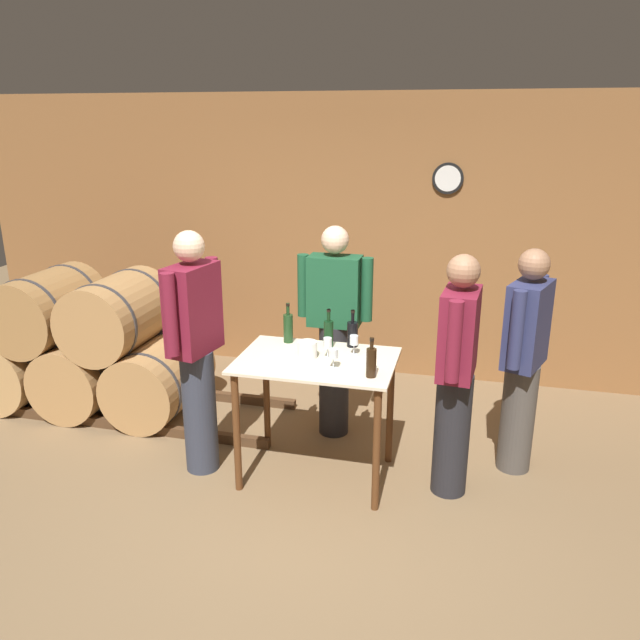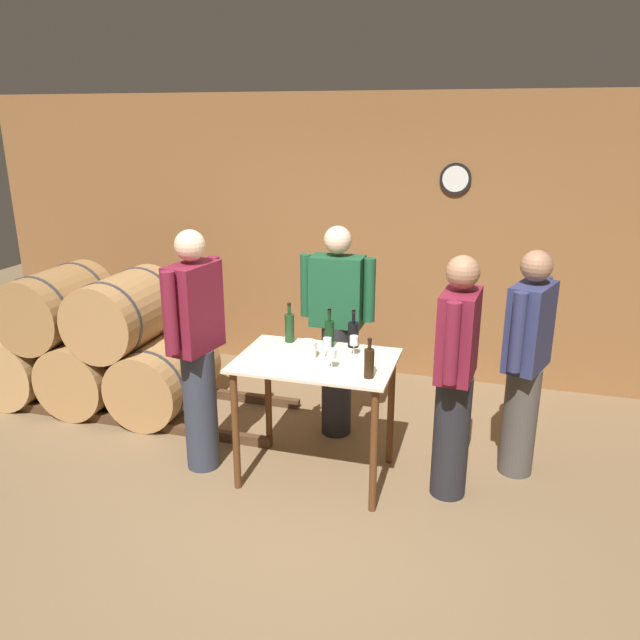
# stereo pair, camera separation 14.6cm
# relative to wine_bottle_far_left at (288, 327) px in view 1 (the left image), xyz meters

# --- Properties ---
(ground_plane) EXTENTS (14.00, 14.00, 0.00)m
(ground_plane) POSITION_rel_wine_bottle_far_left_xyz_m (0.31, -0.79, -1.01)
(ground_plane) COLOR brown
(back_wall) EXTENTS (8.40, 0.08, 2.70)m
(back_wall) POSITION_rel_wine_bottle_far_left_xyz_m (0.31, 1.78, 0.34)
(back_wall) COLOR brown
(back_wall) RESTS_ON ground_plane
(barrel_rack) EXTENTS (3.58, 0.90, 1.22)m
(barrel_rack) POSITION_rel_wine_bottle_far_left_xyz_m (-1.95, 0.35, -0.47)
(barrel_rack) COLOR #4C331E
(barrel_rack) RESTS_ON ground_plane
(tasting_table) EXTENTS (1.08, 0.75, 0.90)m
(tasting_table) POSITION_rel_wine_bottle_far_left_xyz_m (0.29, -0.28, -0.28)
(tasting_table) COLOR beige
(tasting_table) RESTS_ON ground_plane
(wine_bottle_far_left) EXTENTS (0.07, 0.07, 0.30)m
(wine_bottle_far_left) POSITION_rel_wine_bottle_far_left_xyz_m (0.00, 0.00, 0.00)
(wine_bottle_far_left) COLOR #193819
(wine_bottle_far_left) RESTS_ON tasting_table
(wine_bottle_left) EXTENTS (0.07, 0.07, 0.28)m
(wine_bottle_left) POSITION_rel_wine_bottle_far_left_xyz_m (0.31, -0.02, -0.01)
(wine_bottle_left) COLOR black
(wine_bottle_left) RESTS_ON tasting_table
(wine_bottle_center) EXTENTS (0.08, 0.08, 0.27)m
(wine_bottle_center) POSITION_rel_wine_bottle_far_left_xyz_m (0.47, 0.03, -0.02)
(wine_bottle_center) COLOR black
(wine_bottle_center) RESTS_ON tasting_table
(wine_bottle_right) EXTENTS (0.07, 0.07, 0.26)m
(wine_bottle_right) POSITION_rel_wine_bottle_far_left_xyz_m (0.70, -0.49, -0.01)
(wine_bottle_right) COLOR black
(wine_bottle_right) RESTS_ON tasting_table
(wine_glass_near_left) EXTENTS (0.06, 0.06, 0.15)m
(wine_glass_near_left) POSITION_rel_wine_bottle_far_left_xyz_m (0.35, -0.24, -0.01)
(wine_glass_near_left) COLOR silver
(wine_glass_near_left) RESTS_ON tasting_table
(wine_glass_near_center) EXTENTS (0.06, 0.06, 0.14)m
(wine_glass_near_center) POSITION_rel_wine_bottle_far_left_xyz_m (0.43, -0.41, -0.02)
(wine_glass_near_center) COLOR silver
(wine_glass_near_center) RESTS_ON tasting_table
(wine_glass_near_right) EXTENTS (0.06, 0.06, 0.14)m
(wine_glass_near_right) POSITION_rel_wine_bottle_far_left_xyz_m (0.52, -0.14, -0.01)
(wine_glass_near_right) COLOR silver
(wine_glass_near_right) RESTS_ON tasting_table
(ice_bucket) EXTENTS (0.13, 0.13, 0.12)m
(ice_bucket) POSITION_rel_wine_bottle_far_left_xyz_m (0.22, -0.27, -0.06)
(ice_bucket) COLOR white
(ice_bucket) RESTS_ON tasting_table
(person_host) EXTENTS (0.25, 0.59, 1.67)m
(person_host) POSITION_rel_wine_bottle_far_left_xyz_m (1.22, -0.25, -0.13)
(person_host) COLOR #232328
(person_host) RESTS_ON ground_plane
(person_visitor_with_scarf) EXTENTS (0.34, 0.56, 1.64)m
(person_visitor_with_scarf) POSITION_rel_wine_bottle_far_left_xyz_m (1.67, 0.17, -0.14)
(person_visitor_with_scarf) COLOR #4C4742
(person_visitor_with_scarf) RESTS_ON ground_plane
(person_visitor_bearded) EXTENTS (0.59, 0.24, 1.70)m
(person_visitor_bearded) POSITION_rel_wine_bottle_far_left_xyz_m (0.26, 0.38, -0.11)
(person_visitor_bearded) COLOR #232328
(person_visitor_bearded) RESTS_ON ground_plane
(person_visitor_near_door) EXTENTS (0.29, 0.58, 1.76)m
(person_visitor_near_door) POSITION_rel_wine_bottle_far_left_xyz_m (-0.55, -0.39, -0.08)
(person_visitor_near_door) COLOR #333847
(person_visitor_near_door) RESTS_ON ground_plane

